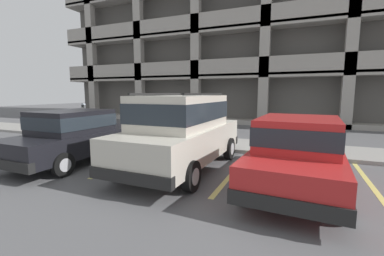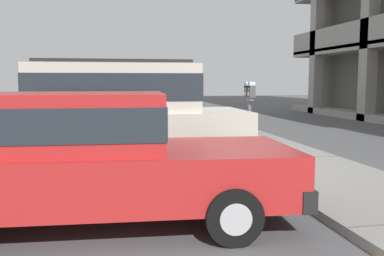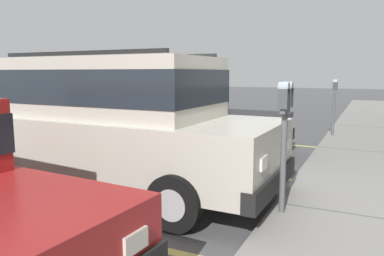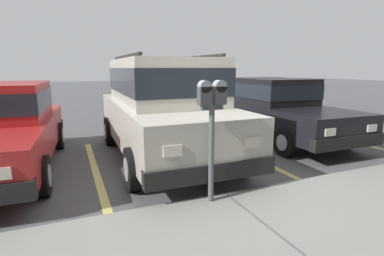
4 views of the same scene
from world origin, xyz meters
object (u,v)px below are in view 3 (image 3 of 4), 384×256
at_px(red_sedan, 184,114).
at_px(parking_meter_near, 285,116).
at_px(parking_meter_far, 334,99).
at_px(silver_suv, 117,119).

bearing_deg(red_sedan, parking_meter_near, 43.33).
bearing_deg(parking_meter_near, parking_meter_far, 179.91).
bearing_deg(parking_meter_far, parking_meter_near, -0.09).
xyz_separation_m(red_sedan, parking_meter_near, (3.32, 2.99, 0.44)).
bearing_deg(silver_suv, red_sedan, -169.90).
relative_size(red_sedan, parking_meter_far, 3.07).
xyz_separation_m(red_sedan, parking_meter_far, (-2.80, 3.00, 0.27)).
relative_size(silver_suv, red_sedan, 1.06).
xyz_separation_m(silver_suv, parking_meter_near, (0.14, 2.48, 0.18)).
bearing_deg(parking_meter_far, silver_suv, -22.58).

